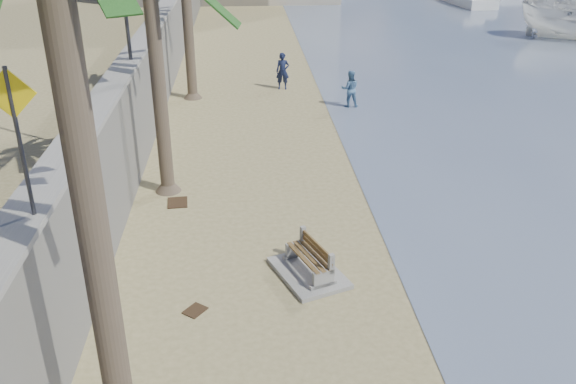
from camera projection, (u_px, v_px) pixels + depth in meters
seawall at (161, 59)px, 27.19m from camera, size 0.45×70.00×3.50m
wall_cap at (158, 17)px, 26.41m from camera, size 0.80×70.00×0.12m
bench_far at (309, 262)px, 14.53m from camera, size 1.98×2.34×0.83m
pedestrian_sign at (16, 123)px, 9.10m from camera, size 0.78×0.07×2.40m
person_a at (283, 69)px, 28.66m from camera, size 0.74×0.53×1.96m
person_b at (350, 87)px, 26.21m from camera, size 0.87×0.69×1.77m
debris_c at (178, 202)px, 18.15m from camera, size 0.64×0.77×0.03m
debris_d at (195, 310)px, 13.38m from camera, size 0.59×0.61×0.03m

